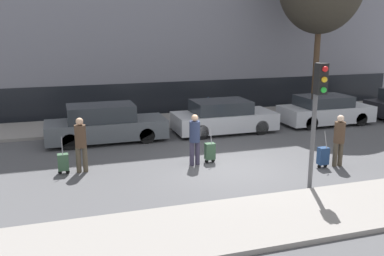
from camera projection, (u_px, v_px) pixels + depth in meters
name	position (u px, v px, depth m)	size (l,w,h in m)	color
ground_plane	(233.00, 168.00, 13.51)	(80.00, 80.00, 0.00)	#4C4C4F
sidewalk_near	(296.00, 215.00, 10.03)	(28.00, 2.50, 0.12)	gray
sidewalk_far	(174.00, 121.00, 19.98)	(28.00, 3.00, 0.12)	gray
parked_car_0	(105.00, 125.00, 16.47)	(4.58, 1.71, 1.45)	#4C5156
parked_car_1	(223.00, 117.00, 17.94)	(4.25, 1.87, 1.36)	#B7BABF
parked_car_2	(325.00, 111.00, 19.43)	(4.13, 1.81, 1.32)	#B7BABF
pedestrian_left	(81.00, 142.00, 12.93)	(0.35, 0.34, 1.71)	#4C4233
trolley_left	(63.00, 162.00, 12.90)	(0.34, 0.29, 1.17)	#335138
pedestrian_center	(195.00, 137.00, 13.61)	(0.35, 0.34, 1.66)	#383347
trolley_center	(210.00, 151.00, 13.97)	(0.34, 0.29, 1.20)	#335138
pedestrian_right	(339.00, 137.00, 13.50)	(0.35, 0.34, 1.67)	#4C4233
trolley_right	(323.00, 156.00, 13.46)	(0.34, 0.29, 1.21)	navy
traffic_light	(318.00, 101.00, 11.15)	(0.28, 0.47, 3.46)	#515154
parked_bicycle	(212.00, 109.00, 20.51)	(1.77, 0.06, 0.96)	black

